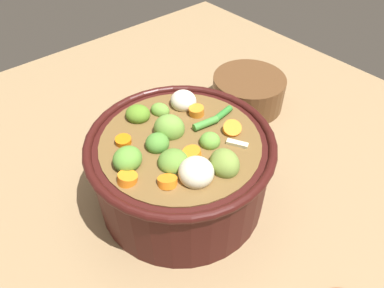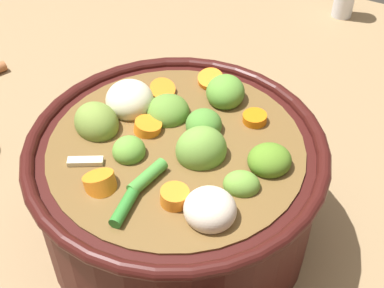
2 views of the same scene
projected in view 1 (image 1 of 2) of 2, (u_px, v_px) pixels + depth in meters
ground_plane at (182, 195)px, 0.55m from camera, size 1.10×1.10×0.00m
cooking_pot at (181, 167)px, 0.51m from camera, size 0.26×0.26×0.14m
small_saucepan at (247, 92)px, 0.70m from camera, size 0.15×0.22×0.06m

